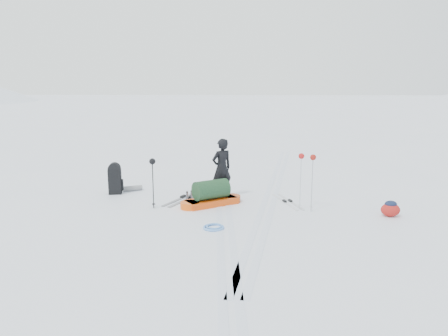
# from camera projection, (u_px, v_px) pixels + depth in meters

# --- Properties ---
(ground) EXTENTS (200.00, 200.00, 0.00)m
(ground) POSITION_uv_depth(u_px,v_px,m) (224.00, 206.00, 11.13)
(ground) COLOR white
(ground) RESTS_ON ground
(ski_tracks) EXTENTS (3.38, 17.97, 0.01)m
(ski_tracks) POSITION_uv_depth(u_px,v_px,m) (247.00, 197.00, 11.96)
(ski_tracks) COLOR silver
(ski_tracks) RESTS_ON ground
(skier) EXTENTS (0.71, 0.66, 1.62)m
(skier) POSITION_uv_depth(u_px,v_px,m) (222.00, 168.00, 11.78)
(skier) COLOR black
(skier) RESTS_ON ground
(pulk_sled) EXTENTS (1.68, 1.36, 0.65)m
(pulk_sled) POSITION_uv_depth(u_px,v_px,m) (211.00, 196.00, 11.15)
(pulk_sled) COLOR #DA450C
(pulk_sled) RESTS_ON ground
(expedition_rucksack) EXTENTS (0.87, 0.70, 0.89)m
(expedition_rucksack) POSITION_uv_depth(u_px,v_px,m) (117.00, 179.00, 12.29)
(expedition_rucksack) COLOR black
(expedition_rucksack) RESTS_ON ground
(ski_poles_black) EXTENTS (0.15, 0.18, 1.26)m
(ski_poles_black) POSITION_uv_depth(u_px,v_px,m) (153.00, 167.00, 10.75)
(ski_poles_black) COLOR black
(ski_poles_black) RESTS_ON ground
(ski_poles_silver) EXTENTS (0.40, 0.32, 1.41)m
(ski_poles_silver) POSITION_uv_depth(u_px,v_px,m) (307.00, 163.00, 10.51)
(ski_poles_silver) COLOR silver
(ski_poles_silver) RESTS_ON ground
(touring_skis_grey) EXTENTS (1.06, 1.89, 0.07)m
(touring_skis_grey) POSITION_uv_depth(u_px,v_px,m) (186.00, 198.00, 11.85)
(touring_skis_grey) COLOR #97999F
(touring_skis_grey) RESTS_ON ground
(touring_skis_white) EXTENTS (0.73, 1.63, 0.06)m
(touring_skis_white) POSITION_uv_depth(u_px,v_px,m) (287.00, 202.00, 11.47)
(touring_skis_white) COLOR silver
(touring_skis_white) RESTS_ON ground
(rope_coil) EXTENTS (0.54, 0.54, 0.06)m
(rope_coil) POSITION_uv_depth(u_px,v_px,m) (214.00, 227.00, 9.41)
(rope_coil) COLOR #5F9AE6
(rope_coil) RESTS_ON ground
(small_daypack) EXTENTS (0.55, 0.51, 0.38)m
(small_daypack) POSITION_uv_depth(u_px,v_px,m) (390.00, 209.00, 10.21)
(small_daypack) COLOR maroon
(small_daypack) RESTS_ON ground
(thermos_pair) EXTENTS (0.17, 0.24, 0.25)m
(thermos_pair) POSITION_uv_depth(u_px,v_px,m) (189.00, 195.00, 11.68)
(thermos_pair) COLOR slate
(thermos_pair) RESTS_ON ground
(stuff_sack) EXTENTS (0.43, 0.38, 0.22)m
(stuff_sack) POSITION_uv_depth(u_px,v_px,m) (218.00, 189.00, 12.41)
(stuff_sack) COLOR black
(stuff_sack) RESTS_ON ground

